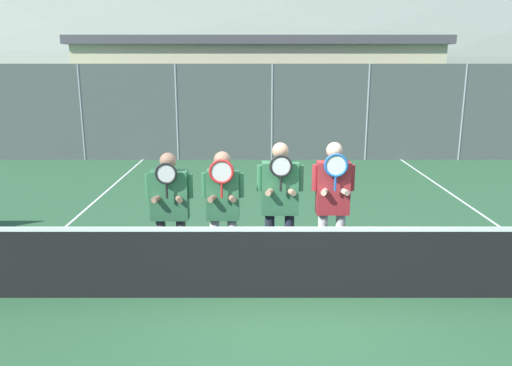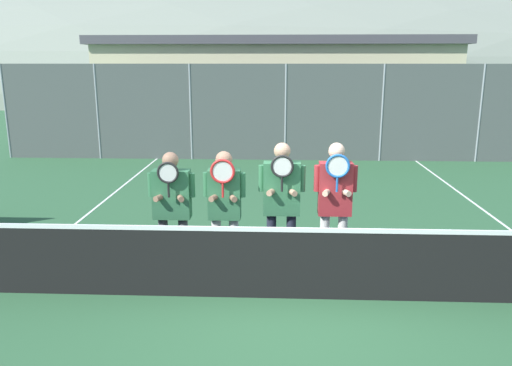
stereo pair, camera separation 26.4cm
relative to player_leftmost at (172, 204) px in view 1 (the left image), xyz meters
The scene contains 14 objects.
ground_plane 2.04m from the player_leftmost, 21.08° to the right, with size 120.00×120.00×0.00m, color #2D5B38.
hill_distant 57.99m from the player_leftmost, 88.38° to the left, with size 129.61×72.00×25.20m.
clubhouse_building 17.52m from the player_leftmost, 85.90° to the left, with size 16.18×5.50×3.96m.
fence_back 8.63m from the player_leftmost, 79.06° to the left, with size 17.04×0.06×2.84m.
tennis_net 1.84m from the player_leftmost, 21.08° to the right, with size 10.54×0.09×1.04m.
court_line_left_sideline 3.45m from the player_leftmost, 133.92° to the left, with size 0.05×16.00×0.01m, color white.
court_line_right_sideline 6.13m from the player_leftmost, 23.10° to the left, with size 0.05×16.00×0.01m, color white.
player_leftmost is the anchor object (origin of this frame).
player_center_left 0.71m from the player_leftmost, ahead, with size 0.57×0.34×1.76m.
player_center_right 1.48m from the player_leftmost, ahead, with size 0.62×0.34×1.87m.
player_rightmost 2.19m from the player_leftmost, ahead, with size 0.57×0.34×1.87m.
car_far_left 12.48m from the player_leftmost, 107.27° to the left, with size 4.72×2.07×1.66m.
car_left_of_center 12.07m from the player_leftmost, 84.08° to the left, with size 4.04×1.90×1.76m.
car_center 13.31m from the player_leftmost, 63.37° to the left, with size 4.27×1.93×1.81m.
Camera 1 is at (-0.48, -5.77, 2.90)m, focal length 35.00 mm.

